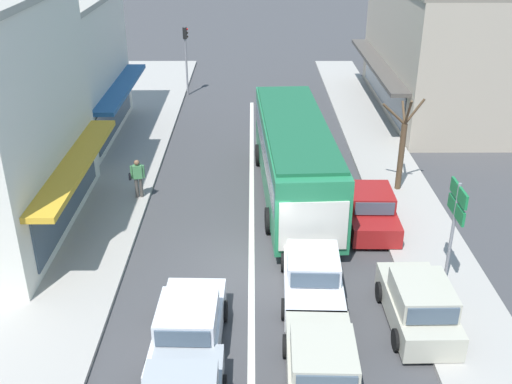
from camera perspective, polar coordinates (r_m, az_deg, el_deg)
The scene contains 16 objects.
ground_plane at distance 20.31m, azimuth -0.43°, elevation -6.91°, with size 140.00×140.00×0.00m, color #3F3F42.
lane_centre_line at distance 23.76m, azimuth -0.42°, elevation -1.66°, with size 0.20×28.00×0.01m, color silver.
sidewalk_left at distance 26.43m, azimuth -15.33°, elevation 0.50°, with size 5.20×44.00×0.14m, color #A39E96.
kerb_right at distance 26.26m, azimuth 13.24°, elevation 0.55°, with size 2.80×44.00×0.12m, color #A39E96.
shopfront_mid_block at distance 31.68m, azimuth -19.51°, elevation 10.73°, with size 7.56×9.29×6.97m.
building_right_far at distance 36.37m, azimuth 18.48°, elevation 12.95°, with size 8.84×13.53×7.28m.
city_bus at distance 24.15m, azimuth 3.69°, elevation 3.67°, with size 3.13×10.97×3.23m.
sedan_behind_bus_mid at distance 15.40m, azimuth 6.34°, elevation -16.53°, with size 2.00×4.25×1.47m.
sedan_behind_bus_near at distance 16.60m, azimuth -6.44°, elevation -12.87°, with size 2.00×4.25×1.47m.
sedan_queue_gap_filler at distance 18.64m, azimuth 5.38°, elevation -7.93°, with size 2.02×4.27×1.47m.
parked_hatchback_kerb_front at distance 17.89m, azimuth 15.23°, elevation -10.31°, with size 1.86×3.72×1.54m.
parked_sedan_kerb_second at distance 22.81m, azimuth 10.73°, elevation -1.55°, with size 1.96×4.23×1.47m.
traffic_light_downstreet at distance 37.82m, azimuth -6.70°, elevation 13.32°, with size 0.33×0.24×4.20m.
directional_road_sign at distance 18.84m, azimuth 18.51°, elevation -1.70°, with size 0.10×1.40×3.60m.
street_tree_right at distance 25.22m, azimuth 13.71°, elevation 4.04°, with size 1.69×1.43×4.15m.
pedestrian_with_handbag_near at distance 24.53m, azimuth -11.22°, elevation 1.49°, with size 0.65×0.33×1.63m.
Camera 1 is at (0.06, -17.05, 11.02)m, focal length 42.00 mm.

